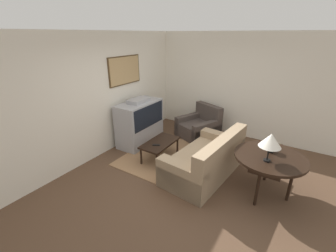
{
  "coord_description": "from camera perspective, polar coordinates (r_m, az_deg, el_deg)",
  "views": [
    {
      "loc": [
        -3.29,
        -1.72,
        2.64
      ],
      "look_at": [
        0.56,
        0.73,
        0.75
      ],
      "focal_mm": 24.0,
      "sensor_mm": 36.0,
      "label": 1
    }
  ],
  "objects": [
    {
      "name": "coffee_table",
      "position": [
        4.99,
        -2.05,
        -4.54
      ],
      "size": [
        0.94,
        0.51,
        0.42
      ],
      "color": "black",
      "rests_on": "ground_plane"
    },
    {
      "name": "console_table",
      "position": [
        4.17,
        24.47,
        -7.73
      ],
      "size": [
        1.16,
        1.16,
        0.75
      ],
      "color": "black",
      "rests_on": "ground_plane"
    },
    {
      "name": "area_rug",
      "position": [
        5.24,
        -0.34,
        -7.69
      ],
      "size": [
        1.97,
        1.73,
        0.01
      ],
      "color": "#99704C",
      "rests_on": "ground_plane"
    },
    {
      "name": "armchair",
      "position": [
        6.2,
        7.92,
        -0.22
      ],
      "size": [
        1.21,
        1.18,
        0.85
      ],
      "rotation": [
        0.0,
        0.0,
        -1.97
      ],
      "color": "#473D38",
      "rests_on": "ground_plane"
    },
    {
      "name": "remote",
      "position": [
        4.82,
        -3.02,
        -4.83
      ],
      "size": [
        0.11,
        0.16,
        0.02
      ],
      "color": "black",
      "rests_on": "coffee_table"
    },
    {
      "name": "couch",
      "position": [
        4.55,
        9.71,
        -8.68
      ],
      "size": [
        1.89,
        1.12,
        0.89
      ],
      "rotation": [
        0.0,
        0.0,
        3.05
      ],
      "color": "#9E8466",
      "rests_on": "ground_plane"
    },
    {
      "name": "wall_right",
      "position": [
        6.3,
        16.09,
        9.81
      ],
      "size": [
        0.06,
        12.0,
        2.7
      ],
      "color": "silver",
      "rests_on": "ground_plane"
    },
    {
      "name": "ground_plane",
      "position": [
        4.56,
        4.01,
        -12.98
      ],
      "size": [
        12.0,
        12.0,
        0.0
      ],
      "primitive_type": "plane",
      "color": "brown"
    },
    {
      "name": "mantel_clock",
      "position": [
        4.26,
        24.85,
        -4.82
      ],
      "size": [
        0.15,
        0.1,
        0.18
      ],
      "color": "black",
      "rests_on": "console_table"
    },
    {
      "name": "wall_back",
      "position": [
        5.23,
        -16.6,
        7.35
      ],
      "size": [
        12.0,
        0.1,
        2.7
      ],
      "color": "silver",
      "rests_on": "ground_plane"
    },
    {
      "name": "tv",
      "position": [
        5.7,
        -7.14,
        0.88
      ],
      "size": [
        1.22,
        0.61,
        1.18
      ],
      "color": "#9E9EA3",
      "rests_on": "ground_plane"
    },
    {
      "name": "table_lamp",
      "position": [
        3.81,
        24.62,
        -3.37
      ],
      "size": [
        0.34,
        0.34,
        0.48
      ],
      "color": "black",
      "rests_on": "console_table"
    }
  ]
}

